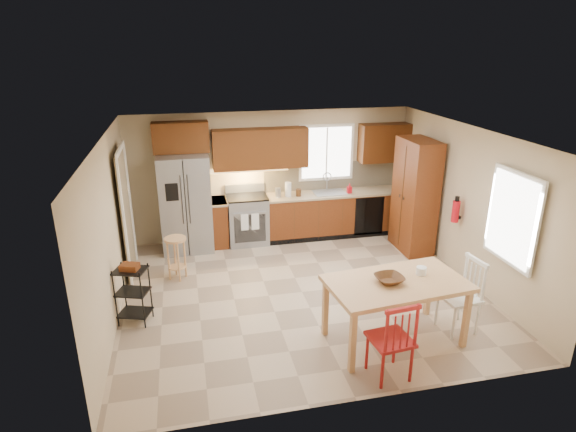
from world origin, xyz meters
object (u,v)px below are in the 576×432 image
Objects in this scene: soap_bottle at (349,188)px; bar_stool at (177,258)px; refrigerator at (186,203)px; range_stove at (248,220)px; dining_table at (394,312)px; table_bowl at (389,283)px; pantry at (415,196)px; chair_white at (459,296)px; fire_extinguisher at (456,211)px; table_jar at (421,272)px; utility_cart at (133,295)px; chair_red at (390,338)px.

bar_stool is (-3.39, -1.19, -0.63)m from soap_bottle.
refrigerator is 1.98× the size of range_stove.
table_bowl reaches higher than dining_table.
pantry is 2.78m from chair_white.
fire_extinguisher is at bearing -59.47° from soap_bottle.
soap_bottle is at bearing 86.12° from table_jar.
table_jar is (-1.39, -1.55, -0.20)m from fire_extinguisher.
soap_bottle is 3.51m from table_jar.
chair_white is at bearing -6.03° from table_jar.
fire_extinguisher is 1.90m from chair_white.
refrigerator is at bearing 38.34° from chair_white.
utility_cart is (-3.36, 1.20, -0.00)m from dining_table.
soap_bottle is 0.19× the size of chair_red.
range_stove is at bearing 70.74° from utility_cart.
table_jar is 0.23× the size of bar_stool.
utility_cart is (-3.01, 1.85, -0.09)m from chair_red.
chair_red is at bearing -12.82° from utility_cart.
refrigerator reaches higher than dining_table.
refrigerator reaches higher than soap_bottle.
bar_stool is (-2.42, 3.07, -0.15)m from chair_red.
dining_table reaches higher than utility_cart.
pantry is (0.95, -0.90, 0.05)m from soap_bottle.
dining_table is at bearing -136.89° from fire_extinguisher.
chair_red is at bearing -134.02° from table_jar.
table_jar is (-0.24, -3.50, -0.10)m from soap_bottle.
refrigerator is 5.12× the size of table_bowl.
refrigerator is 4.59m from table_jar.
bar_stool is at bearing -99.77° from refrigerator.
soap_bottle is at bearing -0.78° from chair_white.
bar_stool is at bearing 170.47° from fire_extinguisher.
refrigerator is 4.76m from fire_extinguisher.
range_stove is 4.34m from chair_white.
pantry is 3.91m from chair_red.
chair_white is (0.95, 0.05, 0.09)m from dining_table.
utility_cart is (-0.80, -2.43, -0.49)m from refrigerator.
refrigerator reaches higher than table_bowl.
range_stove is 2.59× the size of table_bowl.
refrigerator is 2.61m from utility_cart.
refrigerator is 4.47m from dining_table.
pantry reaches higher than chair_white.
range_stove is at bearing 26.86° from chair_white.
table_jar is at bearing 12.53° from table_bowl.
dining_table is 0.96m from chair_white.
chair_white reaches higher than range_stove.
fire_extinguisher is at bearing -5.30° from bar_stool.
pantry reaches higher than fire_extinguisher.
pantry is at bearing -12.62° from refrigerator.
dining_table is 4.94× the size of table_bowl.
chair_red is 6.12× the size of table_jar.
soap_bottle reaches higher than chair_white.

